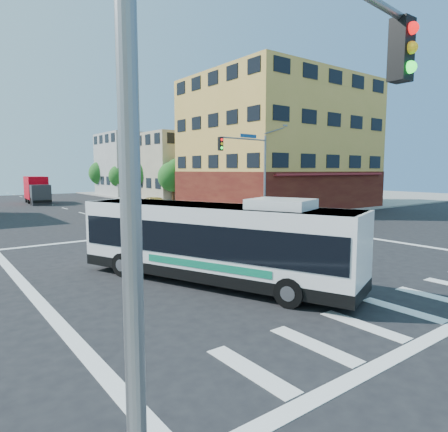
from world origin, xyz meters
TOP-DOWN VIEW (x-y plane):
  - ground at (0.00, 0.00)m, footprint 120.00×120.00m
  - sidewalk_ne at (35.00, 35.00)m, footprint 50.00×50.00m
  - corner_building_ne at (19.99, 18.48)m, footprint 18.10×15.44m
  - building_east_near at (16.98, 33.98)m, footprint 12.06×10.06m
  - building_east_far at (16.98, 47.98)m, footprint 12.06×10.06m
  - signal_mast_ne at (9.08, 10.62)m, footprint 7.91×1.13m
  - signal_mast_sw at (-9.08, -10.64)m, footprint 7.91×1.01m
  - street_tree_a at (11.90, 27.92)m, footprint 3.60×3.60m
  - street_tree_b at (11.90, 35.92)m, footprint 3.80×3.80m
  - street_tree_c at (11.90, 43.92)m, footprint 3.40×3.40m
  - street_tree_d at (11.90, 51.92)m, footprint 4.00×4.00m
  - transit_bus at (-3.86, -2.22)m, footprint 6.18×10.93m
  - box_truck at (-0.84, 39.74)m, footprint 2.71×7.56m
  - parked_car at (7.41, 23.92)m, footprint 2.95×4.41m

SIDE VIEW (x-z plane):
  - ground at x=0.00m, z-range 0.00..0.00m
  - sidewalk_ne at x=35.00m, z-range 0.00..0.15m
  - parked_car at x=7.41m, z-range 0.00..1.40m
  - transit_bus at x=-3.86m, z-range -0.04..3.18m
  - box_truck at x=-0.84m, z-range -0.05..3.29m
  - street_tree_c at x=11.90m, z-range 0.82..6.11m
  - street_tree_a at x=11.90m, z-range 0.83..6.35m
  - street_tree_b at x=11.90m, z-range 0.85..6.65m
  - street_tree_d at x=11.90m, z-range 0.87..6.90m
  - building_east_near at x=16.98m, z-range 0.01..9.01m
  - signal_mast_ne at x=9.08m, z-range 0.95..9.02m
  - signal_mast_sw at x=-9.08m, z-range 0.95..9.02m
  - building_east_far at x=16.98m, z-range 0.01..10.01m
  - corner_building_ne at x=19.99m, z-range -1.11..12.89m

